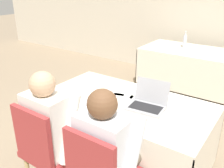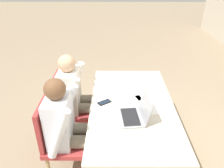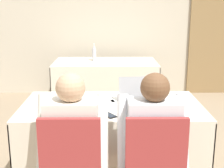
{
  "view_description": "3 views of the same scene",
  "coord_description": "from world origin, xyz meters",
  "px_view_note": "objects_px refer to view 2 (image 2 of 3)",
  "views": [
    {
      "loc": [
        1.14,
        -1.84,
        1.81
      ],
      "look_at": [
        0.0,
        -0.22,
        0.98
      ],
      "focal_mm": 40.0,
      "sensor_mm": 36.0,
      "label": 1
    },
    {
      "loc": [
        1.95,
        -0.21,
        2.07
      ],
      "look_at": [
        0.0,
        -0.22,
        0.98
      ],
      "focal_mm": 35.0,
      "sensor_mm": 36.0,
      "label": 2
    },
    {
      "loc": [
        -0.03,
        -2.73,
        1.62
      ],
      "look_at": [
        0.0,
        -0.22,
        0.98
      ],
      "focal_mm": 50.0,
      "sensor_mm": 36.0,
      "label": 3
    }
  ],
  "objects_px": {
    "chair_near_left": "(69,105)",
    "chair_near_right": "(59,137)",
    "person_checkered_shirt": "(77,95)",
    "laptop": "(135,114)",
    "person_white_shirt": "(68,125)",
    "cell_phone": "(104,102)"
  },
  "relations": [
    {
      "from": "laptop",
      "to": "chair_near_left",
      "type": "distance_m",
      "value": 0.96
    },
    {
      "from": "laptop",
      "to": "chair_near_left",
      "type": "height_order",
      "value": "laptop"
    },
    {
      "from": "chair_near_right",
      "to": "person_white_shirt",
      "type": "height_order",
      "value": "person_white_shirt"
    },
    {
      "from": "chair_near_right",
      "to": "person_checkered_shirt",
      "type": "height_order",
      "value": "person_checkered_shirt"
    },
    {
      "from": "laptop",
      "to": "chair_near_right",
      "type": "bearing_deg",
      "value": -92.51
    },
    {
      "from": "chair_near_left",
      "to": "person_checkered_shirt",
      "type": "xyz_separation_m",
      "value": [
        0.0,
        0.1,
        0.16
      ]
    },
    {
      "from": "cell_phone",
      "to": "person_white_shirt",
      "type": "distance_m",
      "value": 0.47
    },
    {
      "from": "cell_phone",
      "to": "chair_near_right",
      "type": "distance_m",
      "value": 0.59
    },
    {
      "from": "laptop",
      "to": "cell_phone",
      "type": "height_order",
      "value": "laptop"
    },
    {
      "from": "laptop",
      "to": "person_checkered_shirt",
      "type": "bearing_deg",
      "value": -134.42
    },
    {
      "from": "cell_phone",
      "to": "person_checkered_shirt",
      "type": "bearing_deg",
      "value": -161.13
    },
    {
      "from": "person_white_shirt",
      "to": "chair_near_right",
      "type": "bearing_deg",
      "value": 90.0
    },
    {
      "from": "chair_near_left",
      "to": "person_checkered_shirt",
      "type": "bearing_deg",
      "value": -90.0
    },
    {
      "from": "person_checkered_shirt",
      "to": "laptop",
      "type": "bearing_deg",
      "value": -128.68
    },
    {
      "from": "laptop",
      "to": "cell_phone",
      "type": "relative_size",
      "value": 2.19
    },
    {
      "from": "person_white_shirt",
      "to": "chair_near_left",
      "type": "bearing_deg",
      "value": 10.46
    },
    {
      "from": "person_white_shirt",
      "to": "laptop",
      "type": "bearing_deg",
      "value": -86.26
    },
    {
      "from": "laptop",
      "to": "person_white_shirt",
      "type": "xyz_separation_m",
      "value": [
        0.04,
        -0.65,
        -0.1
      ]
    },
    {
      "from": "chair_near_left",
      "to": "person_white_shirt",
      "type": "height_order",
      "value": "person_white_shirt"
    },
    {
      "from": "chair_near_left",
      "to": "chair_near_right",
      "type": "relative_size",
      "value": 1.0
    },
    {
      "from": "cell_phone",
      "to": "chair_near_left",
      "type": "relative_size",
      "value": 0.17
    },
    {
      "from": "cell_phone",
      "to": "person_checkered_shirt",
      "type": "distance_m",
      "value": 0.43
    }
  ]
}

